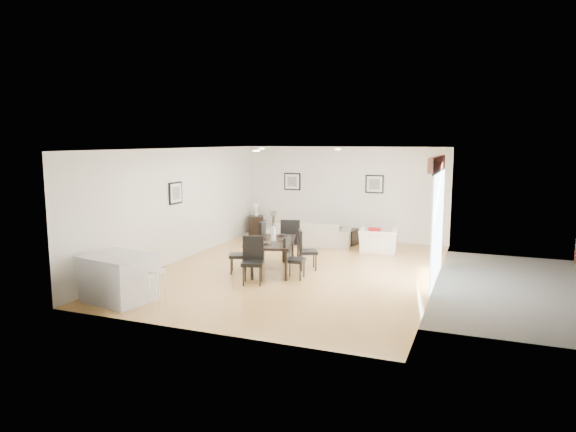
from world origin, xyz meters
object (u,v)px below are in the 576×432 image
at_px(armchair, 378,241).
at_px(dining_chair_wfar, 258,240).
at_px(dining_chair_foot, 291,238).
at_px(side_table, 256,226).
at_px(dining_chair_wnear, 242,251).
at_px(coffee_table, 341,236).
at_px(dining_chair_enear, 291,255).
at_px(kitchen_island, 118,278).
at_px(bar_stool, 157,275).
at_px(dining_chair_efar, 304,248).
at_px(dining_chair_head, 253,257).
at_px(dining_table, 274,244).
at_px(sofa, 308,233).

relative_size(armchair, dining_chair_wfar, 0.93).
height_order(dining_chair_foot, side_table, dining_chair_foot).
xyz_separation_m(dining_chair_wnear, coffee_table, (1.14, 4.01, -0.27)).
bearing_deg(dining_chair_foot, dining_chair_enear, 97.81).
height_order(armchair, coffee_table, armchair).
height_order(dining_chair_wfar, side_table, dining_chair_wfar).
height_order(kitchen_island, bar_stool, kitchen_island).
height_order(dining_chair_efar, dining_chair_head, dining_chair_head).
bearing_deg(coffee_table, dining_chair_head, -84.12).
relative_size(dining_table, dining_chair_efar, 2.01).
xyz_separation_m(dining_chair_wnear, bar_stool, (-0.35, -2.61, 0.08)).
relative_size(dining_chair_wfar, dining_chair_enear, 1.16).
relative_size(sofa, dining_chair_head, 2.45).
xyz_separation_m(dining_table, dining_chair_enear, (0.58, -0.42, -0.12)).
bearing_deg(armchair, bar_stool, 58.53).
bearing_deg(dining_chair_foot, dining_chair_efar, 118.18).
relative_size(sofa, side_table, 3.97).
height_order(dining_chair_wfar, dining_chair_head, dining_chair_wfar).
bearing_deg(sofa, dining_table, 84.49).
bearing_deg(dining_chair_enear, dining_chair_wfar, 48.59).
bearing_deg(armchair, dining_chair_foot, 38.35).
bearing_deg(armchair, dining_chair_enear, 63.15).
relative_size(dining_chair_head, side_table, 1.62).
relative_size(armchair, kitchen_island, 0.70).
xyz_separation_m(dining_chair_foot, side_table, (-2.22, 2.85, -0.28)).
relative_size(armchair, dining_chair_head, 1.00).
xyz_separation_m(dining_chair_head, kitchen_island, (-1.75, -1.98, -0.10)).
xyz_separation_m(dining_chair_foot, coffee_table, (0.53, 2.61, -0.37)).
distance_m(side_table, bar_stool, 6.98).
height_order(sofa, dining_table, dining_table).
bearing_deg(armchair, dining_chair_efar, 57.15).
bearing_deg(bar_stool, side_table, 100.44).
bearing_deg(bar_stool, coffee_table, 77.34).
bearing_deg(dining_chair_head, dining_chair_foot, 69.54).
height_order(sofa, dining_chair_wfar, dining_chair_wfar).
relative_size(dining_chair_enear, dining_chair_foot, 0.86).
relative_size(armchair, dining_chair_enear, 1.08).
height_order(sofa, dining_chair_efar, dining_chair_efar).
bearing_deg(armchair, dining_chair_head, 58.24).
bearing_deg(dining_chair_efar, dining_chair_wfar, 60.88).
xyz_separation_m(dining_chair_wnear, dining_chair_wfar, (0.02, 0.81, 0.10)).
bearing_deg(dining_chair_efar, side_table, 12.12).
relative_size(dining_table, coffee_table, 1.78).
bearing_deg(dining_chair_wfar, dining_chair_enear, 43.39).
relative_size(coffee_table, bar_stool, 1.56).
xyz_separation_m(dining_chair_head, dining_chair_foot, (0.05, 2.04, 0.04)).
relative_size(kitchen_island, bar_stool, 2.07).
bearing_deg(sofa, dining_chair_wfar, 72.29).
xyz_separation_m(dining_chair_wfar, dining_chair_head, (0.55, -1.45, -0.04)).
xyz_separation_m(dining_chair_head, coffee_table, (0.57, 4.64, -0.33)).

